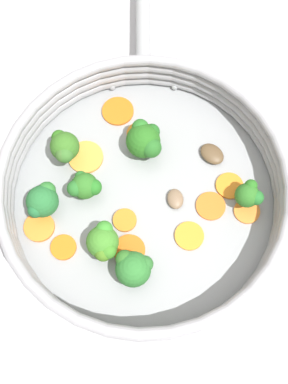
{
  "coord_description": "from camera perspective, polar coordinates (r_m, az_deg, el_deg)",
  "views": [
    {
      "loc": [
        -0.18,
        0.07,
        0.56
      ],
      "look_at": [
        0.0,
        0.0,
        0.03
      ],
      "focal_mm": 42.0,
      "sensor_mm": 36.0,
      "label": 1
    }
  ],
  "objects": [
    {
      "name": "carrot_slice_10",
      "position": [
        0.56,
        -1.87,
        -7.38
      ],
      "size": [
        0.05,
        0.05,
        0.0
      ],
      "primitive_type": "cylinder",
      "rotation": [
        0.0,
        0.0,
        0.5
      ],
      "color": "orange",
      "rests_on": "skillet"
    },
    {
      "name": "carrot_slice_4",
      "position": [
        0.57,
        -10.19,
        -6.93
      ],
      "size": [
        0.04,
        0.04,
        0.0
      ],
      "primitive_type": "cylinder",
      "rotation": [
        0.0,
        0.0,
        1.38
      ],
      "color": "orange",
      "rests_on": "skillet"
    },
    {
      "name": "skillet_rivet_right",
      "position": [
        0.65,
        -4.05,
        13.14
      ],
      "size": [
        0.01,
        0.01,
        0.01
      ],
      "primitive_type": "sphere",
      "color": "#939397",
      "rests_on": "skillet"
    },
    {
      "name": "mushroom_piece_0",
      "position": [
        0.6,
        8.64,
        4.81
      ],
      "size": [
        0.04,
        0.04,
        0.01
      ],
      "primitive_type": "ellipsoid",
      "rotation": [
        0.0,
        0.0,
        3.58
      ],
      "color": "brown",
      "rests_on": "skillet"
    },
    {
      "name": "carrot_slice_1",
      "position": [
        0.61,
        -0.58,
        7.41
      ],
      "size": [
        0.05,
        0.05,
        0.0
      ],
      "primitive_type": "cylinder",
      "rotation": [
        0.0,
        0.0,
        1.19
      ],
      "color": "orange",
      "rests_on": "skillet"
    },
    {
      "name": "mushroom_piece_1",
      "position": [
        0.57,
        4.0,
        -0.88
      ],
      "size": [
        0.03,
        0.03,
        0.01
      ],
      "primitive_type": "ellipsoid",
      "rotation": [
        0.0,
        0.0,
        6.05
      ],
      "color": "#7E644A",
      "rests_on": "skillet"
    },
    {
      "name": "broccoli_floret_4",
      "position": [
        0.58,
        0.09,
        6.6
      ],
      "size": [
        0.06,
        0.05,
        0.05
      ],
      "color": "#5E9145",
      "rests_on": "skillet"
    },
    {
      "name": "skillet",
      "position": [
        0.59,
        0.0,
        -0.74
      ],
      "size": [
        0.35,
        0.35,
        0.01
      ],
      "primitive_type": "cylinder",
      "color": "#939699",
      "rests_on": "ground_plane"
    },
    {
      "name": "carrot_slice_2",
      "position": [
        0.59,
        12.93,
        -2.39
      ],
      "size": [
        0.05,
        0.05,
        0.0
      ],
      "primitive_type": "cylinder",
      "rotation": [
        0.0,
        0.0,
        5.61
      ],
      "color": "orange",
      "rests_on": "skillet"
    },
    {
      "name": "carrot_slice_8",
      "position": [
        0.57,
        -2.45,
        -3.6
      ],
      "size": [
        0.04,
        0.04,
        0.01
      ],
      "primitive_type": "cylinder",
      "rotation": [
        0.0,
        0.0,
        5.55
      ],
      "color": "orange",
      "rests_on": "skillet"
    },
    {
      "name": "carrot_slice_0",
      "position": [
        0.63,
        -3.34,
        10.22
      ],
      "size": [
        0.06,
        0.06,
        0.0
      ],
      "primitive_type": "cylinder",
      "rotation": [
        0.0,
        0.0,
        2.65
      ],
      "color": "orange",
      "rests_on": "skillet"
    },
    {
      "name": "broccoli_floret_0",
      "position": [
        0.54,
        -5.19,
        -6.41
      ],
      "size": [
        0.05,
        0.04,
        0.05
      ],
      "color": "#75A44D",
      "rests_on": "skillet"
    },
    {
      "name": "broccoli_floret_2",
      "position": [
        0.56,
        -12.76,
        -1.1
      ],
      "size": [
        0.04,
        0.04,
        0.05
      ],
      "color": "#668C53",
      "rests_on": "skillet"
    },
    {
      "name": "skillet_rivet_left",
      "position": [
        0.65,
        3.91,
        13.18
      ],
      "size": [
        0.01,
        0.01,
        0.01
      ],
      "primitive_type": "sphere",
      "color": "#969A9B",
      "rests_on": "skillet"
    },
    {
      "name": "carrot_slice_5",
      "position": [
        0.6,
        -7.4,
        4.41
      ],
      "size": [
        0.06,
        0.06,
        0.0
      ],
      "primitive_type": "cylinder",
      "rotation": [
        0.0,
        0.0,
        0.57
      ],
      "color": "#F9993A",
      "rests_on": "skillet"
    },
    {
      "name": "broccoli_floret_1",
      "position": [
        0.58,
        -10.1,
        5.57
      ],
      "size": [
        0.05,
        0.04,
        0.05
      ],
      "color": "#73A854",
      "rests_on": "skillet"
    },
    {
      "name": "carrot_slice_9",
      "position": [
        0.59,
        10.79,
        0.8
      ],
      "size": [
        0.04,
        0.04,
        0.0
      ],
      "primitive_type": "cylinder",
      "rotation": [
        0.0,
        0.0,
        3.02
      ],
      "color": "orange",
      "rests_on": "skillet"
    },
    {
      "name": "broccoli_floret_6",
      "position": [
        0.57,
        13.15,
        -0.38
      ],
      "size": [
        0.03,
        0.03,
        0.04
      ],
      "color": "#6C9E60",
      "rests_on": "skillet"
    },
    {
      "name": "skillet_handle",
      "position": [
        0.72,
        -0.12,
        22.18
      ],
      "size": [
        0.23,
        0.1,
        0.02
      ],
      "primitive_type": "cylinder",
      "rotation": [
        1.57,
        0.0,
        1.22
      ],
      "color": "#999B9E",
      "rests_on": "skillet"
    },
    {
      "name": "carrot_slice_3",
      "position": [
        0.58,
        8.46,
        -1.77
      ],
      "size": [
        0.05,
        0.05,
        0.0
      ],
      "primitive_type": "cylinder",
      "rotation": [
        0.0,
        0.0,
        2.41
      ],
      "color": "orange",
      "rests_on": "skillet"
    },
    {
      "name": "skillet_rim_wall",
      "position": [
        0.55,
        0.0,
        0.48
      ],
      "size": [
        0.36,
        0.36,
        0.06
      ],
      "color": "#9A999F",
      "rests_on": "skillet"
    },
    {
      "name": "carrot_slice_7",
      "position": [
        0.58,
        -13.15,
        -4.34
      ],
      "size": [
        0.05,
        0.05,
        0.01
      ],
      "primitive_type": "cylinder",
      "rotation": [
        0.0,
        0.0,
        2.14
      ],
      "color": "orange",
      "rests_on": "skillet"
    },
    {
      "name": "carrot_slice_6",
      "position": [
        0.56,
        5.77,
        -5.56
      ],
      "size": [
        0.05,
        0.05,
        0.0
      ],
      "primitive_type": "cylinder",
      "rotation": [
        0.0,
        0.0,
        5.15
      ],
      "color": "orange",
      "rests_on": "skillet"
    },
    {
      "name": "broccoli_floret_3",
      "position": [
        0.57,
        -7.58,
        0.76
      ],
      "size": [
        0.04,
        0.04,
        0.04
      ],
      "color": "#5E974E",
      "rests_on": "skillet"
    },
    {
      "name": "ground_plane",
      "position": [
        0.59,
        0.0,
        -0.98
      ],
      "size": [
        4.0,
        4.0,
        0.0
      ],
      "primitive_type": "plane",
      "color": "#B9B8BD"
    },
    {
      "name": "broccoli_floret_5",
      "position": [
        0.53,
        -1.38,
        -9.6
      ],
      "size": [
        0.05,
        0.05,
        0.05
      ],
      "color": "#7AAE5C",
      "rests_on": "skillet"
    }
  ]
}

